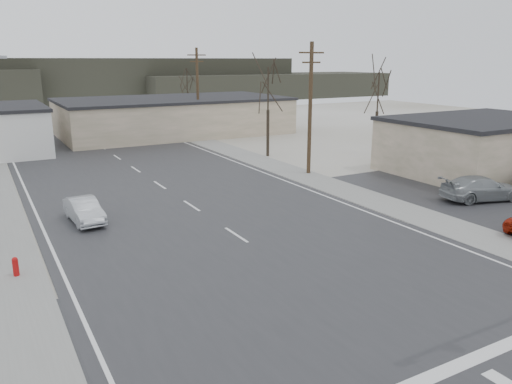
% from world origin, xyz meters
% --- Properties ---
extents(ground, '(140.00, 140.00, 0.00)m').
position_xyz_m(ground, '(0.00, 0.00, 0.00)').
color(ground, silver).
rests_on(ground, ground).
extents(main_road, '(18.00, 110.00, 0.05)m').
position_xyz_m(main_road, '(0.00, 15.00, 0.02)').
color(main_road, '#2A2A2C').
rests_on(main_road, ground).
extents(cross_road, '(90.00, 10.00, 0.04)m').
position_xyz_m(cross_road, '(0.00, 0.00, 0.02)').
color(cross_road, '#2A2A2C').
rests_on(cross_road, ground).
extents(sidewalk_right, '(3.00, 90.00, 0.06)m').
position_xyz_m(sidewalk_right, '(10.60, 20.00, 0.03)').
color(sidewalk_right, gray).
rests_on(sidewalk_right, ground).
extents(fire_hydrant, '(0.24, 0.24, 0.87)m').
position_xyz_m(fire_hydrant, '(-10.20, 8.00, 0.45)').
color(fire_hydrant, '#A50C0C').
rests_on(fire_hydrant, ground).
extents(building_right_far, '(26.30, 14.30, 4.30)m').
position_xyz_m(building_right_far, '(10.00, 44.00, 2.15)').
color(building_right_far, beige).
rests_on(building_right_far, ground).
extents(building_lot, '(14.30, 10.30, 4.30)m').
position_xyz_m(building_lot, '(24.00, 12.00, 2.16)').
color(building_lot, beige).
rests_on(building_lot, ground).
extents(upole_right_a, '(2.20, 0.30, 10.00)m').
position_xyz_m(upole_right_a, '(11.50, 18.00, 5.22)').
color(upole_right_a, '#453220').
rests_on(upole_right_a, ground).
extents(upole_right_b, '(2.20, 0.30, 10.00)m').
position_xyz_m(upole_right_b, '(11.50, 40.00, 5.22)').
color(upole_right_b, '#453220').
rests_on(upole_right_b, ground).
extents(tree_right_mid, '(3.74, 3.74, 8.33)m').
position_xyz_m(tree_right_mid, '(12.50, 26.00, 5.93)').
color(tree_right_mid, '#322A1E').
rests_on(tree_right_mid, ground).
extents(tree_right_far, '(3.52, 3.52, 7.84)m').
position_xyz_m(tree_right_far, '(15.00, 52.00, 5.58)').
color(tree_right_far, '#322A1E').
rests_on(tree_right_far, ground).
extents(tree_lot, '(3.52, 3.52, 7.84)m').
position_xyz_m(tree_lot, '(22.00, 22.00, 5.58)').
color(tree_lot, '#322A1E').
rests_on(tree_lot, ground).
extents(hill_center, '(80.00, 18.00, 9.00)m').
position_xyz_m(hill_center, '(15.00, 96.00, 4.50)').
color(hill_center, '#333026').
rests_on(hill_center, ground).
extents(hill_right, '(60.00, 18.00, 5.50)m').
position_xyz_m(hill_right, '(50.00, 90.00, 2.75)').
color(hill_right, '#333026').
rests_on(hill_right, ground).
extents(sedan_crossing, '(1.67, 4.07, 1.31)m').
position_xyz_m(sedan_crossing, '(-6.31, 14.00, 0.70)').
color(sedan_crossing, '#9CA0A6').
rests_on(sedan_crossing, main_road).
extents(car_far_a, '(2.92, 5.46, 1.50)m').
position_xyz_m(car_far_a, '(4.60, 51.90, 0.80)').
color(car_far_a, black).
rests_on(car_far_a, main_road).
extents(car_far_b, '(2.41, 4.62, 1.50)m').
position_xyz_m(car_far_b, '(-6.89, 64.22, 0.80)').
color(car_far_b, black).
rests_on(car_far_b, main_road).
extents(car_parked_silver, '(5.65, 3.49, 1.53)m').
position_xyz_m(car_parked_silver, '(16.58, 6.24, 0.80)').
color(car_parked_silver, gray).
rests_on(car_parked_silver, parking_lot).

